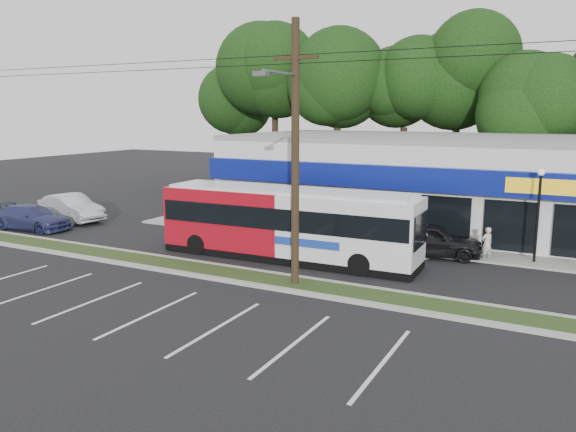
{
  "coord_description": "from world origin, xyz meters",
  "views": [
    {
      "loc": [
        12.48,
        -17.73,
        6.67
      ],
      "look_at": [
        0.6,
        5.0,
        1.9
      ],
      "focal_mm": 35.0,
      "sensor_mm": 36.0,
      "label": 1
    }
  ],
  "objects_px": {
    "utility_pole": "(290,146)",
    "car_blue": "(32,217)",
    "car_silver": "(71,208)",
    "pedestrian_b": "(422,241)",
    "car_dark": "(430,240)",
    "pedestrian_a": "(487,244)",
    "lamp_post": "(539,205)",
    "metrobus": "(288,222)"
  },
  "relations": [
    {
      "from": "pedestrian_a",
      "to": "car_silver",
      "type": "bearing_deg",
      "value": -39.95
    },
    {
      "from": "car_blue",
      "to": "pedestrian_b",
      "type": "xyz_separation_m",
      "value": [
        21.56,
        3.94,
        0.13
      ]
    },
    {
      "from": "car_blue",
      "to": "lamp_post",
      "type": "bearing_deg",
      "value": -83.1
    },
    {
      "from": "car_silver",
      "to": "metrobus",
      "type": "bearing_deg",
      "value": -85.92
    },
    {
      "from": "car_dark",
      "to": "car_blue",
      "type": "distance_m",
      "value": 22.26
    },
    {
      "from": "car_silver",
      "to": "pedestrian_b",
      "type": "height_order",
      "value": "pedestrian_b"
    },
    {
      "from": "car_dark",
      "to": "pedestrian_a",
      "type": "xyz_separation_m",
      "value": [
        2.44,
        0.51,
        -0.03
      ]
    },
    {
      "from": "car_silver",
      "to": "pedestrian_a",
      "type": "xyz_separation_m",
      "value": [
        24.28,
        2.13,
        -0.06
      ]
    },
    {
      "from": "pedestrian_a",
      "to": "lamp_post",
      "type": "bearing_deg",
      "value": 143.57
    },
    {
      "from": "metrobus",
      "to": "pedestrian_b",
      "type": "xyz_separation_m",
      "value": [
        5.47,
        2.94,
        -0.9
      ]
    },
    {
      "from": "lamp_post",
      "to": "car_blue",
      "type": "distance_m",
      "value": 26.85
    },
    {
      "from": "car_blue",
      "to": "pedestrian_a",
      "type": "height_order",
      "value": "pedestrian_a"
    },
    {
      "from": "lamp_post",
      "to": "car_dark",
      "type": "distance_m",
      "value": 4.89
    },
    {
      "from": "pedestrian_a",
      "to": "pedestrian_b",
      "type": "distance_m",
      "value": 2.89
    },
    {
      "from": "lamp_post",
      "to": "metrobus",
      "type": "relative_size",
      "value": 0.35
    },
    {
      "from": "metrobus",
      "to": "pedestrian_b",
      "type": "bearing_deg",
      "value": 26.72
    },
    {
      "from": "utility_pole",
      "to": "car_silver",
      "type": "relative_size",
      "value": 9.97
    },
    {
      "from": "lamp_post",
      "to": "car_silver",
      "type": "bearing_deg",
      "value": -174.72
    },
    {
      "from": "lamp_post",
      "to": "pedestrian_b",
      "type": "distance_m",
      "value": 5.21
    },
    {
      "from": "metrobus",
      "to": "car_silver",
      "type": "height_order",
      "value": "metrobus"
    },
    {
      "from": "car_silver",
      "to": "pedestrian_a",
      "type": "relative_size",
      "value": 3.28
    },
    {
      "from": "car_blue",
      "to": "car_silver",
      "type": "bearing_deg",
      "value": -3.71
    },
    {
      "from": "lamp_post",
      "to": "car_dark",
      "type": "relative_size",
      "value": 0.91
    },
    {
      "from": "lamp_post",
      "to": "pedestrian_b",
      "type": "relative_size",
      "value": 2.55
    },
    {
      "from": "car_silver",
      "to": "pedestrian_a",
      "type": "height_order",
      "value": "car_silver"
    },
    {
      "from": "car_blue",
      "to": "utility_pole",
      "type": "bearing_deg",
      "value": -102.62
    },
    {
      "from": "car_dark",
      "to": "car_silver",
      "type": "relative_size",
      "value": 0.93
    },
    {
      "from": "metrobus",
      "to": "car_silver",
      "type": "xyz_separation_m",
      "value": [
        -16.13,
        1.87,
        -0.9
      ]
    },
    {
      "from": "utility_pole",
      "to": "car_blue",
      "type": "distance_m",
      "value": 18.86
    },
    {
      "from": "utility_pole",
      "to": "metrobus",
      "type": "height_order",
      "value": "utility_pole"
    },
    {
      "from": "metrobus",
      "to": "car_silver",
      "type": "distance_m",
      "value": 16.26
    },
    {
      "from": "lamp_post",
      "to": "car_dark",
      "type": "height_order",
      "value": "lamp_post"
    },
    {
      "from": "utility_pole",
      "to": "pedestrian_a",
      "type": "distance_m",
      "value": 10.82
    },
    {
      "from": "lamp_post",
      "to": "metrobus",
      "type": "xyz_separation_m",
      "value": [
        -10.15,
        -4.3,
        -0.94
      ]
    },
    {
      "from": "utility_pole",
      "to": "lamp_post",
      "type": "distance_m",
      "value": 11.67
    },
    {
      "from": "lamp_post",
      "to": "car_silver",
      "type": "distance_m",
      "value": 26.46
    },
    {
      "from": "utility_pole",
      "to": "pedestrian_a",
      "type": "xyz_separation_m",
      "value": [
        6.17,
        7.57,
        -4.65
      ]
    },
    {
      "from": "lamp_post",
      "to": "car_blue",
      "type": "xyz_separation_m",
      "value": [
        -26.24,
        -5.3,
        -1.97
      ]
    },
    {
      "from": "utility_pole",
      "to": "car_blue",
      "type": "height_order",
      "value": "utility_pole"
    },
    {
      "from": "utility_pole",
      "to": "metrobus",
      "type": "bearing_deg",
      "value": 119.06
    },
    {
      "from": "pedestrian_b",
      "to": "utility_pole",
      "type": "bearing_deg",
      "value": 88.59
    },
    {
      "from": "metrobus",
      "to": "car_silver",
      "type": "bearing_deg",
      "value": 171.83
    }
  ]
}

